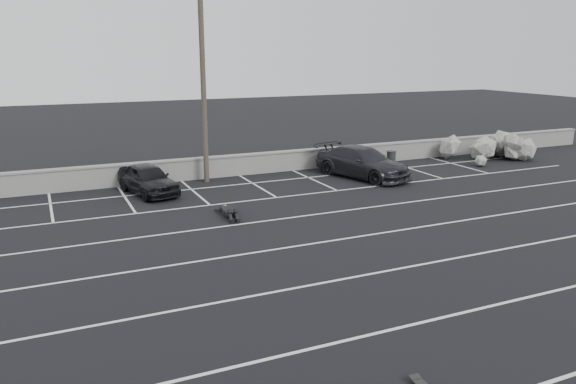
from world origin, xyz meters
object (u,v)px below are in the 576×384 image
car_left (148,179)px  trash_bin (391,158)px  car_right (363,162)px  riprap_pile (497,151)px  utility_pole (203,83)px  person (228,208)px

car_left → trash_bin: (13.39, 0.73, -0.25)m
car_right → trash_bin: bearing=13.2°
trash_bin → riprap_pile: (6.83, -0.87, 0.09)m
utility_pole → person: size_ratio=3.66×
car_left → car_right: car_right is taller
car_left → utility_pole: utility_pole is taller
car_right → riprap_pile: 9.81m
trash_bin → utility_pole: bearing=177.4°
utility_pole → riprap_pile: utility_pole is taller
car_right → trash_bin: size_ratio=6.29×
car_left → riprap_pile: 20.22m
car_left → car_right: bearing=-18.8°
car_right → trash_bin: car_right is taller
car_left → trash_bin: bearing=-10.0°
car_right → trash_bin: (2.94, 1.77, -0.34)m
person → riprap_pile: bearing=20.1°
car_right → utility_pole: utility_pole is taller
utility_pole → riprap_pile: size_ratio=1.74×
utility_pole → trash_bin: 11.23m
car_right → utility_pole: 8.71m
utility_pole → car_left: bearing=-158.4°
car_left → person: size_ratio=1.54×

